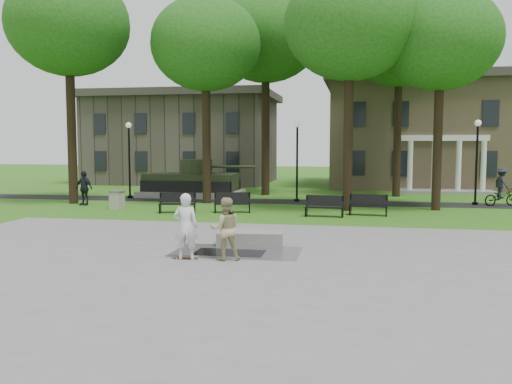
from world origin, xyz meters
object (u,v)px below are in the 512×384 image
at_px(concrete_block, 250,238).
at_px(friend_watching, 225,229).
at_px(park_bench_0, 178,202).
at_px(skateboarder, 186,226).
at_px(trash_bin, 117,200).
at_px(cyclist, 501,190).

bearing_deg(concrete_block, friend_watching, -95.79).
bearing_deg(friend_watching, park_bench_0, -84.56).
bearing_deg(friend_watching, concrete_block, -115.99).
relative_size(concrete_block, skateboarder, 1.11).
relative_size(concrete_block, trash_bin, 2.29).
distance_m(skateboarder, park_bench_0, 11.06).
bearing_deg(park_bench_0, cyclist, 8.28).
height_order(concrete_block, trash_bin, trash_bin).
relative_size(concrete_block, cyclist, 1.04).
xyz_separation_m(concrete_block, skateboarder, (-1.42, -2.63, 0.76)).
bearing_deg(skateboarder, trash_bin, -62.72).
height_order(park_bench_0, trash_bin, park_bench_0).
relative_size(skateboarder, trash_bin, 2.06).
xyz_separation_m(skateboarder, trash_bin, (-7.40, 11.29, -0.52)).
distance_m(concrete_block, park_bench_0, 9.33).
height_order(concrete_block, park_bench_0, park_bench_0).
xyz_separation_m(concrete_block, trash_bin, (-8.81, 8.66, 0.24)).
bearing_deg(friend_watching, trash_bin, -72.70).
bearing_deg(skateboarder, park_bench_0, -76.06).
bearing_deg(trash_bin, friend_watching, -52.50).
distance_m(concrete_block, friend_watching, 2.61).
height_order(cyclist, park_bench_0, cyclist).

